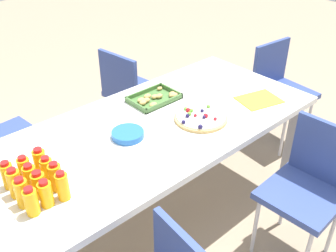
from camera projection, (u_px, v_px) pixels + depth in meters
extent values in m
plane|color=gray|center=(145.00, 222.00, 2.59)|extent=(12.00, 12.00, 0.00)
cube|color=white|center=(141.00, 134.00, 2.21)|extent=(2.21, 0.92, 0.04)
cube|color=#99999E|center=(290.00, 145.00, 2.75)|extent=(0.06, 0.06, 0.68)
cube|color=#99999E|center=(210.00, 105.00, 3.22)|extent=(0.06, 0.06, 0.68)
cube|color=#33478C|center=(285.00, 94.00, 3.16)|extent=(0.43, 0.43, 0.04)
cube|color=#33478C|center=(270.00, 64.00, 3.18)|extent=(0.38, 0.06, 0.38)
cylinder|color=silver|center=(308.00, 122.00, 3.26)|extent=(0.02, 0.02, 0.41)
cylinder|color=silver|center=(283.00, 134.00, 3.10)|extent=(0.02, 0.02, 0.41)
cylinder|color=silver|center=(278.00, 106.00, 3.48)|extent=(0.02, 0.02, 0.41)
cylinder|color=silver|center=(253.00, 118.00, 3.32)|extent=(0.02, 0.02, 0.41)
cube|color=#33478C|center=(302.00, 195.00, 2.15)|extent=(0.42, 0.42, 0.04)
cube|color=#33478C|center=(325.00, 153.00, 2.16)|extent=(0.05, 0.38, 0.38)
cylinder|color=silver|center=(255.00, 227.00, 2.28)|extent=(0.02, 0.02, 0.41)
cylinder|color=silver|center=(333.00, 227.00, 2.28)|extent=(0.02, 0.02, 0.41)
cylinder|color=silver|center=(285.00, 200.00, 2.47)|extent=(0.02, 0.02, 0.41)
cube|color=#33478C|center=(8.00, 140.00, 2.60)|extent=(0.44, 0.44, 0.04)
cylinder|color=silver|center=(24.00, 150.00, 2.92)|extent=(0.02, 0.02, 0.41)
cylinder|color=silver|center=(48.00, 168.00, 2.74)|extent=(0.02, 0.02, 0.41)
cylinder|color=silver|center=(6.00, 191.00, 2.54)|extent=(0.02, 0.02, 0.41)
cube|color=#33478C|center=(137.00, 92.00, 3.18)|extent=(0.45, 0.45, 0.04)
cube|color=#33478C|center=(118.00, 79.00, 2.96)|extent=(0.08, 0.38, 0.38)
cylinder|color=silver|center=(137.00, 105.00, 3.50)|extent=(0.02, 0.02, 0.41)
cylinder|color=silver|center=(164.00, 117.00, 3.33)|extent=(0.02, 0.02, 0.41)
cylinder|color=silver|center=(111.00, 119.00, 3.30)|extent=(0.02, 0.02, 0.41)
cylinder|color=silver|center=(138.00, 133.00, 3.12)|extent=(0.02, 0.02, 0.41)
cylinder|color=#F9AE14|center=(31.00, 202.00, 1.63)|extent=(0.06, 0.06, 0.12)
cylinder|color=red|center=(28.00, 190.00, 1.59)|extent=(0.04, 0.04, 0.02)
cylinder|color=#FAAF14|center=(46.00, 194.00, 1.68)|extent=(0.06, 0.06, 0.12)
cylinder|color=red|center=(43.00, 182.00, 1.64)|extent=(0.04, 0.04, 0.02)
cylinder|color=#FAAD14|center=(63.00, 187.00, 1.71)|extent=(0.06, 0.06, 0.13)
cylinder|color=red|center=(60.00, 174.00, 1.67)|extent=(0.04, 0.04, 0.02)
cylinder|color=#F9AD14|center=(22.00, 193.00, 1.67)|extent=(0.06, 0.06, 0.13)
cylinder|color=red|center=(19.00, 180.00, 1.63)|extent=(0.04, 0.04, 0.02)
cylinder|color=#FBAF14|center=(39.00, 185.00, 1.73)|extent=(0.06, 0.06, 0.12)
cylinder|color=red|center=(36.00, 174.00, 1.69)|extent=(0.04, 0.04, 0.02)
cylinder|color=#F8AD14|center=(56.00, 177.00, 1.76)|extent=(0.06, 0.06, 0.13)
cylinder|color=red|center=(53.00, 164.00, 1.72)|extent=(0.04, 0.04, 0.02)
cylinder|color=#F9AC14|center=(15.00, 184.00, 1.72)|extent=(0.06, 0.06, 0.13)
cylinder|color=red|center=(11.00, 171.00, 1.68)|extent=(0.04, 0.04, 0.02)
cylinder|color=#F9AC14|center=(31.00, 178.00, 1.77)|extent=(0.06, 0.06, 0.12)
cylinder|color=red|center=(28.00, 166.00, 1.73)|extent=(0.04, 0.04, 0.02)
cylinder|color=#FAAE14|center=(47.00, 170.00, 1.81)|extent=(0.06, 0.06, 0.12)
cylinder|color=red|center=(45.00, 159.00, 1.77)|extent=(0.04, 0.04, 0.02)
cylinder|color=#FAAF14|center=(8.00, 176.00, 1.77)|extent=(0.06, 0.06, 0.13)
cylinder|color=red|center=(5.00, 164.00, 1.74)|extent=(0.04, 0.04, 0.02)
cylinder|color=#F9AF14|center=(25.00, 170.00, 1.82)|extent=(0.06, 0.06, 0.12)
cylinder|color=red|center=(22.00, 158.00, 1.78)|extent=(0.04, 0.04, 0.02)
cylinder|color=#FBAF14|center=(40.00, 162.00, 1.86)|extent=(0.06, 0.06, 0.12)
cylinder|color=red|center=(38.00, 150.00, 1.82)|extent=(0.04, 0.04, 0.02)
cylinder|color=tan|center=(201.00, 118.00, 2.30)|extent=(0.31, 0.31, 0.02)
cylinder|color=white|center=(201.00, 116.00, 2.30)|extent=(0.29, 0.29, 0.01)
sphere|color=#1E1947|center=(202.00, 111.00, 2.33)|extent=(0.02, 0.02, 0.02)
sphere|color=#66B238|center=(191.00, 110.00, 2.33)|extent=(0.02, 0.02, 0.02)
sphere|color=red|center=(215.00, 119.00, 2.25)|extent=(0.02, 0.02, 0.02)
sphere|color=#1E1947|center=(183.00, 122.00, 2.22)|extent=(0.02, 0.02, 0.02)
sphere|color=#66B238|center=(208.00, 106.00, 2.37)|extent=(0.02, 0.02, 0.02)
sphere|color=#1E1947|center=(187.00, 116.00, 2.28)|extent=(0.02, 0.02, 0.02)
sphere|color=#1E1947|center=(200.00, 127.00, 2.18)|extent=(0.03, 0.03, 0.03)
sphere|color=#66B238|center=(186.00, 109.00, 2.35)|extent=(0.02, 0.02, 0.02)
sphere|color=#66B238|center=(189.00, 114.00, 2.30)|extent=(0.02, 0.02, 0.02)
sphere|color=#1E1947|center=(204.00, 117.00, 2.27)|extent=(0.02, 0.02, 0.02)
sphere|color=red|center=(195.00, 115.00, 2.29)|extent=(0.02, 0.02, 0.02)
sphere|color=#66B238|center=(190.00, 111.00, 2.33)|extent=(0.02, 0.02, 0.02)
sphere|color=red|center=(188.00, 110.00, 2.33)|extent=(0.03, 0.03, 0.03)
sphere|color=red|center=(206.00, 116.00, 2.28)|extent=(0.03, 0.03, 0.03)
cube|color=#477238|center=(154.00, 100.00, 2.50)|extent=(0.31, 0.22, 0.01)
cube|color=#477238|center=(165.00, 103.00, 2.43)|extent=(0.31, 0.01, 0.03)
cube|color=#477238|center=(144.00, 92.00, 2.56)|extent=(0.31, 0.01, 0.03)
cube|color=#477238|center=(136.00, 105.00, 2.41)|extent=(0.01, 0.22, 0.03)
cube|color=#477238|center=(171.00, 91.00, 2.58)|extent=(0.01, 0.22, 0.03)
ellipsoid|color=tan|center=(147.00, 96.00, 2.50)|extent=(0.05, 0.04, 0.03)
ellipsoid|color=tan|center=(159.00, 96.00, 2.52)|extent=(0.04, 0.03, 0.02)
ellipsoid|color=tan|center=(143.00, 103.00, 2.43)|extent=(0.05, 0.04, 0.03)
ellipsoid|color=tan|center=(141.00, 100.00, 2.45)|extent=(0.05, 0.04, 0.03)
ellipsoid|color=tan|center=(160.00, 88.00, 2.60)|extent=(0.04, 0.03, 0.02)
ellipsoid|color=tan|center=(159.00, 96.00, 2.50)|extent=(0.05, 0.03, 0.03)
ellipsoid|color=tan|center=(146.00, 100.00, 2.46)|extent=(0.05, 0.04, 0.03)
ellipsoid|color=tan|center=(153.00, 105.00, 2.40)|extent=(0.05, 0.04, 0.03)
ellipsoid|color=tan|center=(141.00, 101.00, 2.46)|extent=(0.03, 0.02, 0.02)
ellipsoid|color=tan|center=(172.00, 94.00, 2.53)|extent=(0.05, 0.03, 0.03)
ellipsoid|color=tan|center=(172.00, 95.00, 2.51)|extent=(0.04, 0.03, 0.02)
ellipsoid|color=tan|center=(155.00, 97.00, 2.50)|extent=(0.05, 0.03, 0.03)
ellipsoid|color=tan|center=(174.00, 95.00, 2.51)|extent=(0.05, 0.04, 0.03)
cylinder|color=blue|center=(127.00, 136.00, 2.15)|extent=(0.18, 0.18, 0.00)
cylinder|color=blue|center=(127.00, 135.00, 2.15)|extent=(0.18, 0.18, 0.00)
cylinder|color=blue|center=(127.00, 135.00, 2.15)|extent=(0.18, 0.18, 0.00)
cylinder|color=blue|center=(127.00, 134.00, 2.14)|extent=(0.18, 0.18, 0.00)
cylinder|color=blue|center=(127.00, 133.00, 2.14)|extent=(0.18, 0.18, 0.00)
cylinder|color=blue|center=(127.00, 132.00, 2.14)|extent=(0.18, 0.18, 0.00)
cylinder|color=blue|center=(127.00, 132.00, 2.14)|extent=(0.18, 0.18, 0.00)
cube|color=yellow|center=(259.00, 100.00, 2.50)|extent=(0.30, 0.26, 0.01)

